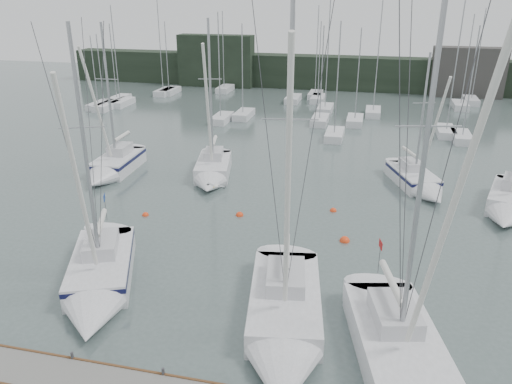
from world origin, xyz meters
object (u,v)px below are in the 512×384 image
sailboat_mid_d (420,183)px  buoy_c (145,215)px  sailboat_near_center (284,331)px  sailboat_near_right (410,378)px  buoy_b (333,211)px  sailboat_near_left (98,284)px  buoy_a (240,215)px  sailboat_mid_e (509,206)px  buoy_d (345,241)px  sailboat_mid_b (212,173)px  sailboat_mid_a (111,168)px

sailboat_mid_d → buoy_c: (-18.72, -9.23, -0.57)m
sailboat_near_center → sailboat_mid_d: (6.98, 20.19, -0.00)m
sailboat_near_right → buoy_b: sailboat_near_right is taller
sailboat_near_left → sailboat_mid_d: bearing=25.3°
buoy_a → buoy_c: buoy_a is taller
sailboat_mid_e → buoy_d: bearing=-131.2°
sailboat_near_right → buoy_c: 21.23m
sailboat_near_right → sailboat_mid_e: size_ratio=1.30×
buoy_b → buoy_c: bearing=-163.5°
sailboat_near_center → buoy_b: 14.74m
sailboat_mid_d → sailboat_near_right: bearing=-115.0°
sailboat_mid_b → buoy_a: 7.30m
buoy_a → sailboat_mid_b: bearing=123.2°
sailboat_mid_b → buoy_c: (-2.36, -7.58, -0.62)m
buoy_b → buoy_d: (1.10, -4.44, 0.00)m
buoy_a → sailboat_near_right: bearing=-53.3°
buoy_a → buoy_c: (-6.35, -1.49, 0.00)m
sailboat_near_center → buoy_b: (0.84, 14.70, -0.58)m
sailboat_near_left → buoy_d: size_ratio=22.69×
buoy_c → sailboat_mid_b: bearing=72.7°
buoy_c → buoy_d: buoy_d is taller
buoy_c → buoy_a: bearing=13.2°
buoy_a → buoy_b: buoy_a is taller
buoy_d → sailboat_near_left: bearing=-143.3°
sailboat_mid_e → buoy_b: 12.10m
buoy_c → sailboat_near_right: bearing=-36.9°
sailboat_mid_d → sailboat_mid_e: size_ratio=0.85×
sailboat_mid_b → buoy_b: size_ratio=28.56×
buoy_d → sailboat_near_right: bearing=-74.8°
sailboat_near_center → buoy_d: (1.95, 10.27, -0.58)m
sailboat_mid_e → buoy_b: (-11.86, -2.31, -0.63)m
sailboat_near_right → sailboat_near_center: bearing=147.8°
buoy_c → sailboat_mid_d: bearing=26.2°
sailboat_mid_e → buoy_a: size_ratio=25.17×
sailboat_near_center → buoy_c: (-11.74, 10.97, -0.58)m
sailboat_mid_e → buoy_d: (-10.75, -6.75, -0.63)m
sailboat_mid_e → buoy_d: size_ratio=20.98×
buoy_d → buoy_c: bearing=177.1°
sailboat_near_right → sailboat_mid_b: size_ratio=1.28×
sailboat_mid_d → buoy_a: 14.60m
buoy_a → buoy_c: size_ratio=1.15×
buoy_b → buoy_d: 4.57m
sailboat_near_left → buoy_a: 11.89m
sailboat_near_right → buoy_a: (-10.62, 14.24, -0.62)m
sailboat_near_left → sailboat_mid_b: bearing=65.6°
sailboat_mid_a → buoy_d: sailboat_mid_a is taller
sailboat_near_right → sailboat_mid_e: (7.47, 18.80, 0.00)m
sailboat_near_left → buoy_a: (4.47, 11.00, -0.62)m
sailboat_mid_d → buoy_c: bearing=-174.3°
sailboat_near_right → sailboat_mid_d: sailboat_near_right is taller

